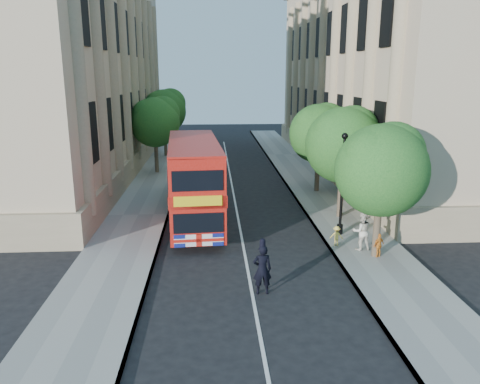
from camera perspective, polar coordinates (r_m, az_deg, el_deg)
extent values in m
plane|color=black|center=(18.18, 1.45, -12.09)|extent=(120.00, 120.00, 0.00)
cube|color=gray|center=(28.34, 11.38, -2.41)|extent=(3.50, 80.00, 0.12)
cube|color=gray|center=(27.75, -12.27, -2.82)|extent=(3.50, 80.00, 0.12)
cube|color=tan|center=(43.01, 17.90, 14.88)|extent=(12.00, 38.00, 18.00)
cube|color=tan|center=(42.08, -21.27, 14.64)|extent=(12.00, 38.00, 18.00)
cylinder|color=#473828|center=(21.58, 16.35, -4.24)|extent=(0.32, 0.32, 2.86)
sphere|color=#1C541F|center=(20.93, 16.85, 2.53)|extent=(4.00, 4.00, 4.00)
sphere|color=#1C541F|center=(21.39, 18.12, 4.46)|extent=(2.80, 2.80, 2.80)
sphere|color=#1C541F|center=(20.39, 15.92, 3.79)|extent=(2.60, 2.60, 2.60)
cylinder|color=#473828|center=(27.05, 12.16, -0.10)|extent=(0.32, 0.32, 2.99)
sphere|color=#1C541F|center=(26.52, 12.47, 5.60)|extent=(4.20, 4.20, 4.20)
sphere|color=#1C541F|center=(26.98, 13.55, 7.14)|extent=(2.94, 2.94, 2.94)
sphere|color=#1C541F|center=(26.02, 11.64, 6.69)|extent=(2.73, 2.73, 2.73)
cylinder|color=#473828|center=(32.72, 9.39, 2.44)|extent=(0.32, 0.32, 2.90)
sphere|color=#1C541F|center=(32.29, 9.58, 7.02)|extent=(4.00, 4.00, 4.00)
sphere|color=#1C541F|center=(32.74, 10.51, 8.25)|extent=(2.80, 2.80, 2.80)
sphere|color=#1C541F|center=(31.83, 8.86, 7.91)|extent=(2.60, 2.60, 2.60)
cylinder|color=#473828|center=(39.05, -10.16, 4.39)|extent=(0.32, 0.32, 2.99)
sphere|color=#1C541F|center=(38.68, -10.33, 8.36)|extent=(4.00, 4.00, 4.00)
sphere|color=#1C541F|center=(38.95, -9.42, 9.44)|extent=(2.80, 2.80, 2.80)
sphere|color=#1C541F|center=(38.40, -11.17, 9.09)|extent=(2.60, 2.60, 2.60)
cylinder|color=#473828|center=(46.89, -9.07, 6.18)|extent=(0.32, 0.32, 3.17)
sphere|color=#1C541F|center=(46.58, -9.21, 9.69)|extent=(4.20, 4.20, 4.20)
sphere|color=#1C541F|center=(46.87, -8.45, 10.62)|extent=(2.94, 2.94, 2.94)
sphere|color=#1C541F|center=(46.29, -9.90, 10.35)|extent=(2.73, 2.73, 2.73)
cylinder|color=black|center=(24.38, 12.06, -4.45)|extent=(0.30, 0.30, 0.50)
cylinder|color=black|center=(23.77, 12.34, 0.69)|extent=(0.14, 0.14, 5.00)
sphere|color=black|center=(23.32, 12.67, 6.67)|extent=(0.32, 0.32, 0.32)
cube|color=#B3160C|center=(25.43, -5.60, 1.50)|extent=(3.21, 9.84, 4.03)
cube|color=black|center=(25.64, -5.56, -0.44)|extent=(3.23, 9.23, 0.92)
cube|color=black|center=(25.22, -5.66, 3.82)|extent=(3.23, 9.23, 0.92)
cube|color=yellow|center=(20.70, -5.15, -1.10)|extent=(2.14, 0.23, 0.46)
cylinder|color=black|center=(22.68, -8.11, -5.34)|extent=(0.36, 1.04, 1.02)
cylinder|color=black|center=(22.75, -2.27, -5.13)|extent=(0.36, 1.04, 1.02)
cylinder|color=black|center=(29.01, -8.00, -0.95)|extent=(0.36, 1.04, 1.02)
cylinder|color=black|center=(29.07, -3.46, -0.81)|extent=(0.36, 1.04, 1.02)
cube|color=black|center=(29.68, -6.36, 1.29)|extent=(2.21, 2.01, 2.23)
cube|color=black|center=(28.75, -6.54, 1.40)|extent=(1.92, 0.19, 0.74)
cube|color=black|center=(31.92, -5.98, 2.61)|extent=(2.28, 3.50, 2.66)
cube|color=black|center=(31.58, -6.02, 0.11)|extent=(2.15, 5.19, 0.27)
cylinder|color=black|center=(29.93, -8.15, -0.65)|extent=(0.27, 0.86, 0.85)
cylinder|color=black|center=(29.75, -4.49, -0.64)|extent=(0.27, 0.86, 0.85)
cylinder|color=black|center=(33.31, -7.41, 0.91)|extent=(0.27, 0.86, 0.85)
cylinder|color=black|center=(33.15, -4.11, 0.93)|extent=(0.27, 0.86, 0.85)
imported|color=black|center=(17.68, 2.73, -9.43)|extent=(0.73, 0.49, 1.94)
imported|color=silver|center=(22.29, 14.61, -4.63)|extent=(0.90, 0.72, 1.80)
imported|color=orange|center=(21.76, 16.55, -6.22)|extent=(0.69, 0.57, 1.10)
imported|color=#F3D053|center=(22.69, 11.69, -5.25)|extent=(0.69, 0.52, 0.95)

